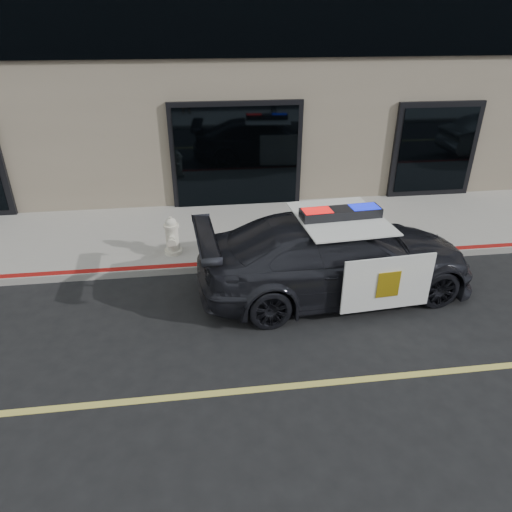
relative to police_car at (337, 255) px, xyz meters
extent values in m
plane|color=black|center=(-0.46, -2.46, -0.77)|extent=(120.00, 120.00, 0.00)
cube|color=gray|center=(-0.46, 2.79, -0.69)|extent=(60.00, 3.50, 0.15)
imported|color=black|center=(0.00, 0.00, -0.01)|extent=(2.90, 5.55, 1.52)
cube|color=white|center=(0.58, -1.05, -0.03)|extent=(1.62, 0.16, 1.01)
cube|color=white|center=(0.42, 1.12, -0.03)|extent=(1.62, 0.16, 1.01)
cube|color=white|center=(0.00, 0.00, 0.76)|extent=(1.65, 1.93, 0.03)
cube|color=gold|center=(0.59, -1.08, -0.03)|extent=(0.40, 0.04, 0.48)
cube|color=black|center=(0.00, 0.00, 0.85)|extent=(1.48, 0.49, 0.18)
cube|color=red|center=(-0.44, -0.03, 0.86)|extent=(0.53, 0.37, 0.16)
cube|color=#0C19CC|center=(0.44, 0.03, 0.86)|extent=(0.53, 0.37, 0.16)
cylinder|color=beige|center=(-3.13, 1.72, -0.58)|extent=(0.38, 0.38, 0.09)
cylinder|color=beige|center=(-3.13, 1.72, -0.27)|extent=(0.28, 0.28, 0.53)
cylinder|color=beige|center=(-3.13, 1.72, 0.02)|extent=(0.33, 0.33, 0.06)
sphere|color=beige|center=(-3.13, 1.72, 0.09)|extent=(0.25, 0.25, 0.25)
cylinder|color=beige|center=(-3.13, 1.72, 0.19)|extent=(0.07, 0.07, 0.07)
cylinder|color=beige|center=(-3.13, 1.90, -0.19)|extent=(0.14, 0.13, 0.14)
cylinder|color=beige|center=(-3.13, 1.53, -0.19)|extent=(0.14, 0.13, 0.14)
cylinder|color=beige|center=(-3.13, 1.50, -0.27)|extent=(0.18, 0.15, 0.18)
camera|label=1|loc=(-2.49, -7.30, 3.99)|focal=32.00mm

